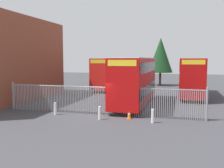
# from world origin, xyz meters

# --- Properties ---
(ground_plane) EXTENTS (100.00, 100.00, 0.00)m
(ground_plane) POSITION_xyz_m (0.00, 8.00, 0.00)
(ground_plane) COLOR #3D3D42
(palisade_fence) EXTENTS (15.69, 0.14, 2.35)m
(palisade_fence) POSITION_xyz_m (0.13, 0.00, 1.18)
(palisade_fence) COLOR gray
(palisade_fence) RESTS_ON ground
(double_decker_bus_near_gate) EXTENTS (2.54, 10.81, 4.42)m
(double_decker_bus_near_gate) POSITION_xyz_m (2.01, 4.86, 2.42)
(double_decker_bus_near_gate) COLOR #B70C0C
(double_decker_bus_near_gate) RESTS_ON ground
(double_decker_bus_behind_fence_left) EXTENTS (2.54, 10.81, 4.42)m
(double_decker_bus_behind_fence_left) POSITION_xyz_m (7.19, 12.18, 2.42)
(double_decker_bus_behind_fence_left) COLOR #B70C0C
(double_decker_bus_behind_fence_left) RESTS_ON ground
(double_decker_bus_behind_fence_right) EXTENTS (2.54, 10.81, 4.42)m
(double_decker_bus_behind_fence_right) POSITION_xyz_m (-3.74, 16.66, 2.42)
(double_decker_bus_behind_fence_right) COLOR red
(double_decker_bus_behind_fence_right) RESTS_ON ground
(bollard_near_left) EXTENTS (0.20, 0.20, 0.95)m
(bollard_near_left) POSITION_xyz_m (-3.14, -1.01, 0.47)
(bollard_near_left) COLOR silver
(bollard_near_left) RESTS_ON ground
(bollard_center_front) EXTENTS (0.20, 0.20, 0.95)m
(bollard_center_front) POSITION_xyz_m (0.66, -1.60, 0.47)
(bollard_center_front) COLOR silver
(bollard_center_front) RESTS_ON ground
(bollard_near_right) EXTENTS (0.20, 0.20, 0.95)m
(bollard_near_right) POSITION_xyz_m (4.39, -1.55, 0.47)
(bollard_near_right) COLOR silver
(bollard_near_right) RESTS_ON ground
(traffic_cone_by_gate) EXTENTS (0.34, 0.34, 0.59)m
(traffic_cone_by_gate) POSITION_xyz_m (2.62, -0.80, 0.29)
(traffic_cone_by_gate) COLOR orange
(traffic_cone_by_gate) RESTS_ON ground
(tree_tall_back) EXTENTS (3.91, 3.91, 7.73)m
(tree_tall_back) POSITION_xyz_m (2.68, 23.67, 4.93)
(tree_tall_back) COLOR #4C3823
(tree_tall_back) RESTS_ON ground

